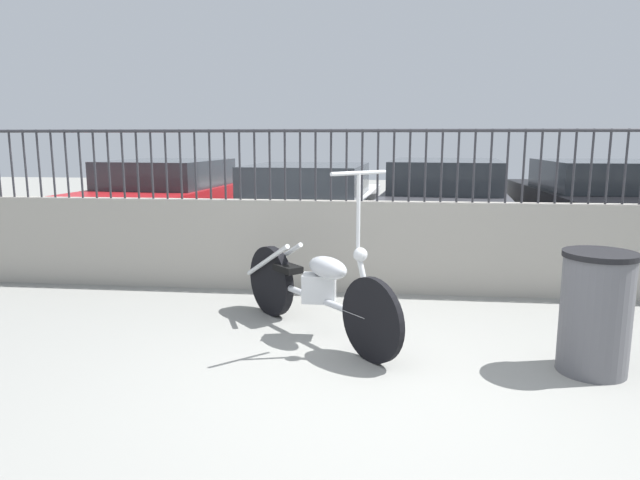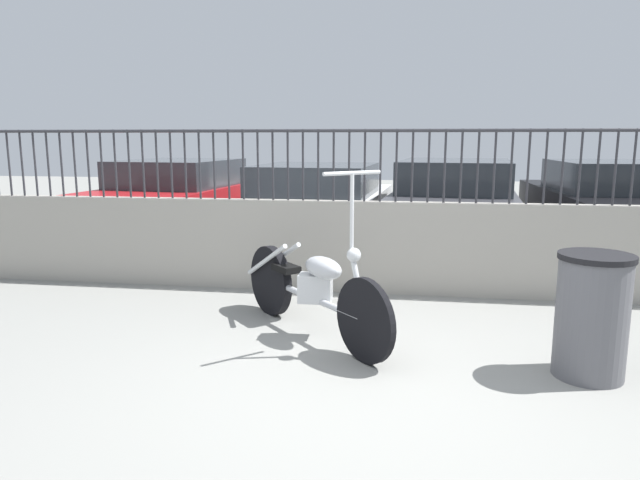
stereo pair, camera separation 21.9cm
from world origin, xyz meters
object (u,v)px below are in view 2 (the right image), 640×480
at_px(car_white, 318,205).
at_px(car_dark_grey, 454,202).
at_px(motorcycle_silver, 306,286).
at_px(car_red, 184,199).
at_px(trash_bin, 592,316).
at_px(car_black, 612,206).

height_order(car_white, car_dark_grey, car_dark_grey).
relative_size(motorcycle_silver, car_red, 0.39).
distance_m(trash_bin, car_dark_grey, 5.11).
bearing_deg(car_white, trash_bin, -146.12).
height_order(trash_bin, car_red, car_red).
height_order(car_red, car_white, car_red).
bearing_deg(car_white, motorcycle_silver, -168.52).
bearing_deg(motorcycle_silver, car_white, 145.16).
xyz_separation_m(car_white, car_black, (4.40, 0.21, 0.04)).
distance_m(motorcycle_silver, car_dark_grey, 4.74).
relative_size(car_dark_grey, car_black, 1.12).
xyz_separation_m(car_white, car_dark_grey, (2.12, 0.39, 0.03)).
bearing_deg(car_white, car_red, 86.57).
bearing_deg(car_red, car_white, -92.01).
xyz_separation_m(trash_bin, car_red, (-5.03, 4.99, 0.23)).
relative_size(motorcycle_silver, car_white, 0.39).
bearing_deg(car_dark_grey, motorcycle_silver, 166.84).
bearing_deg(car_white, car_black, -83.33).
bearing_deg(trash_bin, motorcycle_silver, 163.92).
distance_m(car_red, car_dark_grey, 4.46).
distance_m(car_dark_grey, car_black, 2.28).
xyz_separation_m(motorcycle_silver, car_red, (-2.87, 4.36, 0.26)).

